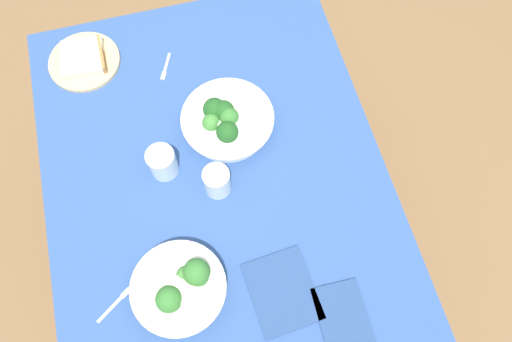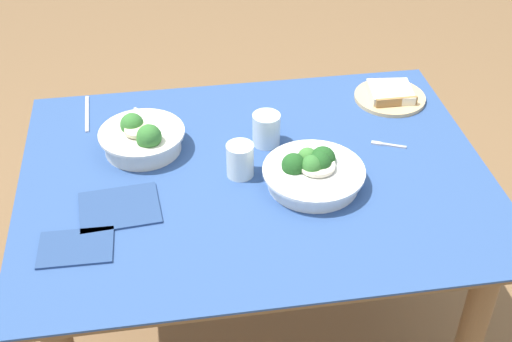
{
  "view_description": "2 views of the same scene",
  "coord_description": "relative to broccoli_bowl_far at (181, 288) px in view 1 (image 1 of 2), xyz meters",
  "views": [
    {
      "loc": [
        -0.54,
        0.02,
        1.97
      ],
      "look_at": [
        -0.03,
        -0.11,
        0.75
      ],
      "focal_mm": 34.53,
      "sensor_mm": 36.0,
      "label": 1
    },
    {
      "loc": [
        -0.22,
        -1.41,
        1.81
      ],
      "look_at": [
        -0.0,
        -0.04,
        0.75
      ],
      "focal_mm": 48.0,
      "sensor_mm": 36.0,
      "label": 2
    }
  ],
  "objects": [
    {
      "name": "broccoli_bowl_near",
      "position": [
        0.43,
        -0.21,
        -0.0
      ],
      "size": [
        0.26,
        0.26,
        0.09
      ],
      "color": "white",
      "rests_on": "dining_table"
    },
    {
      "name": "broccoli_bowl_far",
      "position": [
        0.0,
        0.0,
        0.0
      ],
      "size": [
        0.23,
        0.23,
        0.11
      ],
      "color": "silver",
      "rests_on": "dining_table"
    },
    {
      "name": "dining_table",
      "position": [
        0.29,
        -0.15,
        -0.16
      ],
      "size": [
        1.23,
        0.93,
        0.71
      ],
      "color": "#2D4C84",
      "rests_on": "ground_plane"
    },
    {
      "name": "ground_plane",
      "position": [
        0.29,
        -0.15,
        -0.75
      ],
      "size": [
        6.0,
        6.0,
        0.0
      ],
      "primitive_type": "plane",
      "color": "brown"
    },
    {
      "name": "fork_by_near_bowl",
      "position": [
        0.01,
        0.17,
        -0.04
      ],
      "size": [
        0.07,
        0.1,
        0.0
      ],
      "rotation": [
        0.0,
        0.0,
        5.31
      ],
      "color": "#B7B7BC",
      "rests_on": "dining_table"
    },
    {
      "name": "fork_by_far_bowl",
      "position": [
        0.67,
        -0.08,
        -0.04
      ],
      "size": [
        0.09,
        0.05,
        0.0
      ],
      "rotation": [
        0.0,
        0.0,
        2.73
      ],
      "color": "#B7B7BC",
      "rests_on": "dining_table"
    },
    {
      "name": "bread_side_plate",
      "position": [
        0.75,
        0.15,
        -0.03
      ],
      "size": [
        0.22,
        0.22,
        0.04
      ],
      "color": "#D6B27A",
      "rests_on": "dining_table"
    },
    {
      "name": "napkin_folded_lower",
      "position": [
        -0.17,
        -0.37,
        -0.04
      ],
      "size": [
        0.17,
        0.12,
        0.01
      ],
      "primitive_type": "cube",
      "rotation": [
        0.0,
        0.0,
        -0.02
      ],
      "color": "navy",
      "rests_on": "dining_table"
    },
    {
      "name": "water_glass_side",
      "position": [
        0.25,
        -0.15,
        0.01
      ],
      "size": [
        0.07,
        0.07,
        0.09
      ],
      "primitive_type": "cylinder",
      "color": "silver",
      "rests_on": "dining_table"
    },
    {
      "name": "water_glass_center",
      "position": [
        0.34,
        -0.02,
        0.01
      ],
      "size": [
        0.08,
        0.08,
        0.09
      ],
      "primitive_type": "cylinder",
      "color": "silver",
      "rests_on": "dining_table"
    },
    {
      "name": "napkin_folded_upper",
      "position": [
        -0.07,
        -0.24,
        -0.04
      ],
      "size": [
        0.21,
        0.17,
        0.01
      ],
      "primitive_type": "cube",
      "rotation": [
        0.0,
        0.0,
        0.08
      ],
      "color": "navy",
      "rests_on": "dining_table"
    }
  ]
}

